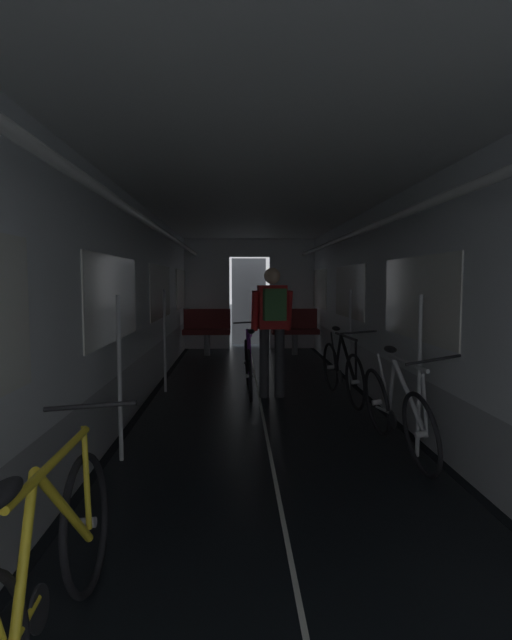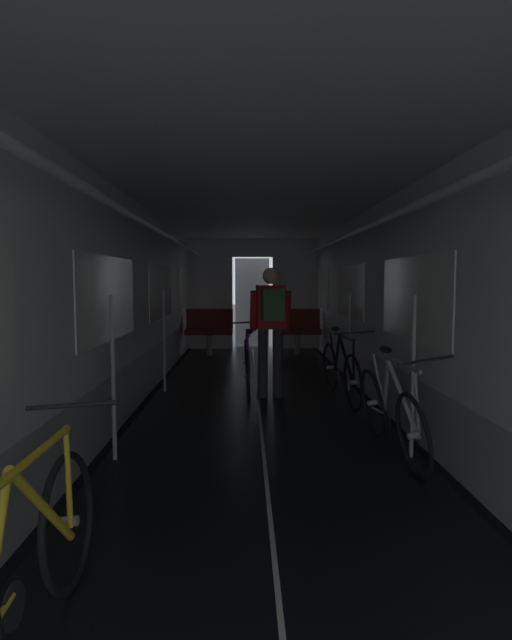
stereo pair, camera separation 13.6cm
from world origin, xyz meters
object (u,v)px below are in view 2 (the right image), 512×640
bicycle_black (341,370)px  person_cyclist_aisle (271,320)px  bench_seat_far_right (297,327)px  bicycle_purple_in_aisle (247,365)px  bicycle_yellow (21,574)px  bicycle_silver (391,411)px  bench_seat_far_left (209,327)px

bicycle_black → person_cyclist_aisle: 1.09m
bench_seat_far_right → bicycle_purple_in_aisle: bench_seat_far_right is taller
bench_seat_far_right → bicycle_yellow: bench_seat_far_right is taller
bicycle_black → bicycle_silver: size_ratio=1.00×
person_cyclist_aisle → bench_seat_far_left: bearing=105.9°
bicycle_silver → person_cyclist_aisle: size_ratio=1.01×
bicycle_yellow → bench_seat_far_left: bearing=89.1°
bench_seat_far_right → bicycle_silver: bicycle_silver is taller
bicycle_black → bicycle_silver: bicycle_silver is taller
bench_seat_far_left → person_cyclist_aisle: person_cyclist_aisle is taller
bench_seat_far_right → person_cyclist_aisle: person_cyclist_aisle is taller
bench_seat_far_left → bicycle_yellow: (-0.12, -8.25, -0.18)m
bench_seat_far_left → bicycle_purple_in_aisle: (0.77, -3.50, -0.18)m
bench_seat_far_right → bicycle_silver: size_ratio=0.58×
bench_seat_far_left → bicycle_silver: bearing=-71.1°
bicycle_yellow → person_cyclist_aisle: 4.68m
bench_seat_far_right → bicycle_silver: (0.21, -5.89, -0.19)m
bicycle_black → bicycle_silver: bearing=-88.2°
bicycle_yellow → person_cyclist_aisle: bearing=75.0°
bench_seat_far_left → bicycle_yellow: bearing=-90.9°
bicycle_yellow → bicycle_purple_in_aisle: bicycle_yellow is taller
bicycle_yellow → bicycle_silver: bearing=47.8°
person_cyclist_aisle → bicycle_black: bearing=-10.0°
person_cyclist_aisle → bench_seat_far_right: bearing=79.1°
bench_seat_far_left → bicycle_black: bench_seat_far_left is taller
bicycle_yellow → person_cyclist_aisle: size_ratio=1.00×
bicycle_black → person_cyclist_aisle: (-0.88, 0.16, 0.63)m
bicycle_yellow → bicycle_purple_in_aisle: size_ratio=1.00×
bicycle_yellow → person_cyclist_aisle: person_cyclist_aisle is taller
bench_seat_far_left → person_cyclist_aisle: 3.94m
bench_seat_far_right → person_cyclist_aisle: size_ratio=0.58×
bench_seat_far_left → bicycle_purple_in_aisle: bearing=-77.6°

